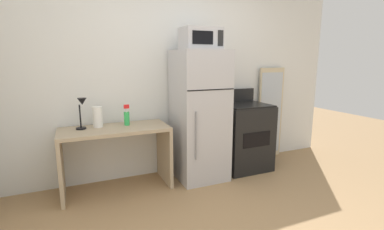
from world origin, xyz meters
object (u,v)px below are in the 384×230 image
at_px(paper_towel_roll, 98,117).
at_px(leaning_mirror, 270,113).
at_px(refrigerator, 199,116).
at_px(desk, 116,146).
at_px(spray_bottle, 127,117).
at_px(microwave, 200,39).
at_px(oven_range, 243,136).
at_px(desk_lamp, 82,108).

bearing_deg(paper_towel_roll, leaning_mirror, 2.77).
bearing_deg(leaning_mirror, refrigerator, -168.33).
height_order(desk, paper_towel_roll, paper_towel_roll).
bearing_deg(spray_bottle, desk, -155.14).
height_order(microwave, leaning_mirror, microwave).
bearing_deg(desk, paper_towel_roll, 147.17).
bearing_deg(paper_towel_roll, spray_bottle, -6.35).
bearing_deg(desk, spray_bottle, 24.86).
distance_m(desk, oven_range, 1.75).
height_order(desk_lamp, leaning_mirror, leaning_mirror).
bearing_deg(spray_bottle, oven_range, -3.40).
xyz_separation_m(spray_bottle, paper_towel_roll, (-0.32, 0.04, 0.02)).
distance_m(refrigerator, oven_range, 0.78).
relative_size(paper_towel_roll, leaning_mirror, 0.17).
bearing_deg(paper_towel_roll, microwave, -8.20).
relative_size(desk_lamp, refrigerator, 0.22).
relative_size(desk, oven_range, 1.11).
relative_size(desk, refrigerator, 0.75).
relative_size(paper_towel_roll, oven_range, 0.22).
bearing_deg(microwave, desk_lamp, 174.52).
distance_m(desk, microwave, 1.63).
relative_size(paper_towel_roll, refrigerator, 0.15).
relative_size(desk, microwave, 2.66).
height_order(spray_bottle, microwave, microwave).
distance_m(desk, paper_towel_roll, 0.40).
xyz_separation_m(desk_lamp, microwave, (1.38, -0.13, 0.78)).
relative_size(desk, spray_bottle, 4.91).
relative_size(microwave, leaning_mirror, 0.33).
height_order(desk_lamp, paper_towel_roll, desk_lamp).
xyz_separation_m(microwave, leaning_mirror, (1.35, 0.30, -1.07)).
bearing_deg(oven_range, desk_lamp, 177.59).
distance_m(spray_bottle, leaning_mirror, 2.26).
relative_size(refrigerator, microwave, 3.56).
xyz_separation_m(microwave, oven_range, (0.70, 0.05, -1.30)).
distance_m(desk_lamp, microwave, 1.59).
xyz_separation_m(desk, oven_range, (1.75, -0.02, -0.06)).
height_order(desk, oven_range, oven_range).
distance_m(desk, refrigerator, 1.09).
distance_m(spray_bottle, paper_towel_roll, 0.33).
relative_size(desk, leaning_mirror, 0.87).
xyz_separation_m(desk, refrigerator, (1.05, -0.05, 0.29)).
height_order(spray_bottle, paper_towel_roll, spray_bottle).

